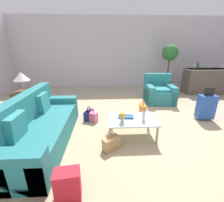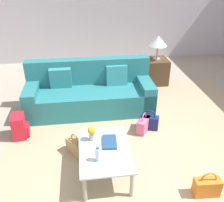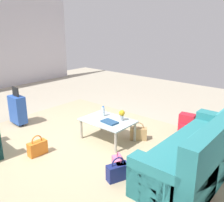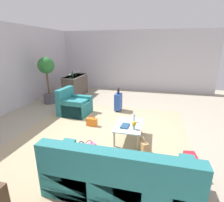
% 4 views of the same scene
% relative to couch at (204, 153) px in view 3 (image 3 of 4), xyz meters
% --- Properties ---
extents(ground_plane, '(12.00, 12.00, 0.00)m').
position_rel_couch_xyz_m(ground_plane, '(2.20, 0.60, -0.31)').
color(ground_plane, '#A89E89').
extents(area_rug, '(5.20, 4.40, 0.01)m').
position_rel_couch_xyz_m(area_rug, '(1.60, 0.80, -0.31)').
color(area_rug, tan).
rests_on(area_rug, ground).
extents(couch, '(0.87, 2.36, 0.94)m').
position_rel_couch_xyz_m(couch, '(0.00, 0.00, 0.00)').
color(couch, teal).
rests_on(couch, ground).
extents(coffee_table, '(0.96, 0.66, 0.41)m').
position_rel_couch_xyz_m(coffee_table, '(1.80, 0.10, 0.04)').
color(coffee_table, silver).
rests_on(coffee_table, ground).
extents(water_bottle, '(0.06, 0.06, 0.20)m').
position_rel_couch_xyz_m(water_bottle, '(2.00, 0.00, 0.19)').
color(water_bottle, silver).
rests_on(water_bottle, coffee_table).
extents(coffee_table_book, '(0.32, 0.21, 0.03)m').
position_rel_couch_xyz_m(coffee_table_book, '(1.68, 0.18, 0.11)').
color(coffee_table_book, navy).
rests_on(coffee_table_book, coffee_table).
extents(flower_vase, '(0.11, 0.11, 0.21)m').
position_rel_couch_xyz_m(flower_vase, '(1.58, -0.05, 0.22)').
color(flower_vase, '#B2B7BC').
rests_on(flower_vase, coffee_table).
extents(suitcase_blue, '(0.41, 0.23, 0.85)m').
position_rel_couch_xyz_m(suitcase_blue, '(3.80, 0.80, 0.04)').
color(suitcase_blue, '#2851AD').
rests_on(suitcase_blue, ground).
extents(handbag_pink, '(0.34, 0.30, 0.36)m').
position_rel_couch_xyz_m(handbag_pink, '(0.91, 0.85, -0.19)').
color(handbag_pink, pink).
rests_on(handbag_pink, ground).
extents(handbag_tan, '(0.34, 0.30, 0.36)m').
position_rel_couch_xyz_m(handbag_tan, '(1.36, -0.29, -0.19)').
color(handbag_tan, tan).
rests_on(handbag_tan, ground).
extents(handbag_navy, '(0.25, 0.35, 0.36)m').
position_rel_couch_xyz_m(handbag_navy, '(0.84, 0.97, -0.19)').
color(handbag_navy, navy).
rests_on(handbag_navy, ground).
extents(handbag_orange, '(0.16, 0.33, 0.36)m').
position_rel_couch_xyz_m(handbag_orange, '(2.33, 1.30, -0.19)').
color(handbag_orange, orange).
rests_on(handbag_orange, ground).
extents(backpack_red, '(0.32, 0.28, 0.40)m').
position_rel_couch_xyz_m(backpack_red, '(0.80, -1.19, -0.12)').
color(backpack_red, red).
rests_on(backpack_red, ground).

